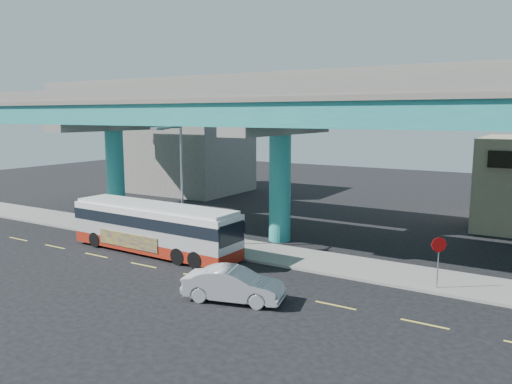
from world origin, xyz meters
The scene contains 10 objects.
ground centered at (0.00, 0.00, 0.00)m, with size 120.00×120.00×0.00m, color black.
sidewalk centered at (0.00, 5.50, 0.07)m, with size 70.00×4.00×0.15m, color gray.
lane_markings centered at (0.00, -0.30, 0.01)m, with size 58.00×0.12×0.01m.
viaduct centered at (0.00, 9.11, 9.14)m, with size 52.00×12.40×11.70m.
building_concrete centered at (-20.00, 24.00, 4.50)m, with size 12.00×10.00×9.00m, color gray.
transit_bus centered at (-5.30, 2.11, 1.72)m, with size 12.31×3.01×3.14m.
sedan centered at (3.64, -2.24, 0.79)m, with size 5.05×2.82×1.57m, color #AEAEB3.
parked_car centered at (-10.78, 5.63, 0.75)m, with size 3.65×1.71×1.21m, color #333238.
street_lamp centered at (-4.54, 3.43, 5.33)m, with size 0.50×2.59×8.00m.
stop_sign centered at (11.57, 4.18, 2.03)m, with size 0.66×0.48×2.60m.
Camera 1 is at (16.22, -20.96, 8.70)m, focal length 35.00 mm.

